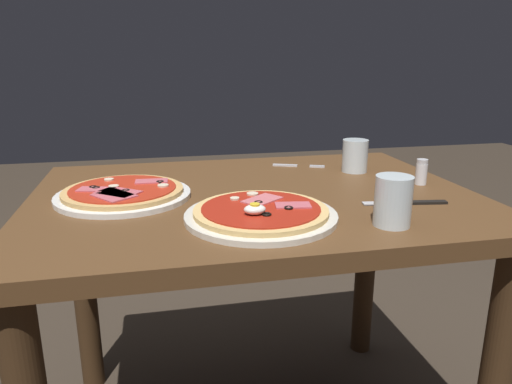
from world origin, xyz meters
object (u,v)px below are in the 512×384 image
object	(u,v)px
dining_table	(254,239)
pizza_foreground	(261,213)
water_glass_far	(355,158)
water_glass_near	(393,204)
knife	(411,203)
pizza_across_left	(123,193)
salt_shaker	(421,172)
fork	(294,166)

from	to	relation	value
dining_table	pizza_foreground	xyz separation A→B (m)	(-0.03, -0.20, 0.14)
dining_table	water_glass_far	bearing A→B (deg)	25.09
pizza_foreground	dining_table	bearing A→B (deg)	82.30
water_glass_near	knife	bearing A→B (deg)	47.28
water_glass_far	dining_table	bearing A→B (deg)	-154.91
pizza_across_left	water_glass_far	bearing A→B (deg)	11.82
water_glass_far	water_glass_near	bearing A→B (deg)	-104.08
pizza_foreground	knife	xyz separation A→B (m)	(0.36, 0.03, -0.01)
pizza_across_left	knife	world-z (taller)	pizza_across_left
dining_table	salt_shaker	distance (m)	0.47
knife	water_glass_far	bearing A→B (deg)	90.01
pizza_foreground	pizza_across_left	xyz separation A→B (m)	(-0.29, 0.22, -0.00)
pizza_foreground	fork	bearing A→B (deg)	65.42
fork	knife	size ratio (longest dim) A/B	0.78
pizza_across_left	water_glass_near	distance (m)	0.62
dining_table	water_glass_near	distance (m)	0.40
salt_shaker	knife	bearing A→B (deg)	-126.67
salt_shaker	pizza_foreground	bearing A→B (deg)	-158.99
water_glass_near	fork	world-z (taller)	water_glass_near
pizza_across_left	pizza_foreground	bearing A→B (deg)	-36.89
dining_table	water_glass_near	bearing A→B (deg)	-52.37
dining_table	pizza_across_left	world-z (taller)	pizza_across_left
knife	salt_shaker	distance (m)	0.19
pizza_across_left	knife	bearing A→B (deg)	-16.14
salt_shaker	water_glass_far	bearing A→B (deg)	123.83
pizza_across_left	salt_shaker	distance (m)	0.76
water_glass_far	knife	distance (m)	0.32
pizza_across_left	water_glass_far	size ratio (longest dim) A/B	3.40
pizza_across_left	water_glass_near	bearing A→B (deg)	-29.86
pizza_across_left	knife	distance (m)	0.67
pizza_across_left	water_glass_near	size ratio (longest dim) A/B	3.14
dining_table	pizza_foreground	bearing A→B (deg)	-97.70
water_glass_far	knife	bearing A→B (deg)	-89.99
knife	dining_table	bearing A→B (deg)	153.37
water_glass_near	water_glass_far	bearing A→B (deg)	75.92
pizza_across_left	fork	bearing A→B (deg)	25.49
water_glass_near	water_glass_far	distance (m)	0.46
pizza_across_left	salt_shaker	xyz separation A→B (m)	(0.76, -0.03, 0.02)
pizza_across_left	water_glass_far	xyz separation A→B (m)	(0.65, 0.14, 0.03)
knife	salt_shaker	xyz separation A→B (m)	(0.11, 0.15, 0.03)
dining_table	water_glass_far	world-z (taller)	water_glass_far
fork	dining_table	bearing A→B (deg)	-125.13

